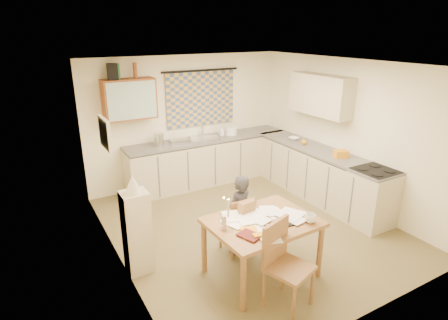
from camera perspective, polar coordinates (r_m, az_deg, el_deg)
floor at (r=6.02m, az=3.78°, el=-10.14°), size 4.00×4.50×0.02m
ceiling at (r=5.26m, az=4.41°, el=14.49°), size 4.00×4.50×0.02m
wall_back at (r=7.42m, az=-5.71°, el=6.04°), size 4.00×0.02×2.50m
wall_front at (r=3.99m, az=22.57°, el=-7.58°), size 4.00×0.02×2.50m
wall_left at (r=4.75m, az=-16.54°, el=-2.48°), size 0.02×4.50×2.50m
wall_right at (r=6.80m, az=18.34°, el=3.88°), size 0.02×4.50×2.50m
window_blind at (r=7.43m, az=-3.55°, el=9.26°), size 1.45×0.03×1.05m
curtain_rod at (r=7.33m, az=-3.57°, el=13.47°), size 1.60×0.04×0.04m
wall_cabinet at (r=6.76m, az=-14.23°, el=8.99°), size 0.90×0.34×0.70m
wall_cabinet_glass at (r=6.60m, az=-13.81°, el=8.78°), size 0.84×0.02×0.64m
upper_cabinet_right at (r=6.92m, az=14.47°, el=9.61°), size 0.34×1.30×0.70m
framed_print at (r=5.00m, az=-17.71°, el=3.91°), size 0.04×0.50×0.40m
print_canvas at (r=5.00m, az=-17.43°, el=3.95°), size 0.01×0.42×0.32m
counter_back at (r=7.50m, az=-2.44°, el=-0.09°), size 3.30×0.62×0.92m
counter_right at (r=7.01m, az=14.27°, el=-2.15°), size 0.62×2.95×0.92m
stove at (r=6.30m, az=21.61°, el=-5.38°), size 0.60×0.60×0.93m
sink at (r=7.34m, az=-2.93°, el=2.97°), size 0.66×0.60×0.10m
tap at (r=7.47m, az=-3.27°, el=4.69°), size 0.04×0.04×0.28m
dish_rack at (r=7.11m, az=-6.79°, el=2.89°), size 0.41×0.37×0.06m
kettle at (r=6.94m, az=-9.92°, el=3.10°), size 0.24×0.24×0.24m
mixing_bowl at (r=7.59m, az=1.06°, el=4.48°), size 0.24×0.24×0.16m
soap_bottle at (r=7.53m, az=-0.38°, el=4.49°), size 0.09×0.09×0.19m
bowl at (r=7.38m, az=10.59°, el=3.25°), size 0.30×0.30×0.05m
orange_bag at (r=6.54m, az=17.40°, el=0.90°), size 0.27×0.23×0.12m
fruit_orange at (r=7.09m, az=12.09°, el=2.70°), size 0.10×0.10×0.10m
speaker at (r=6.63m, az=-16.64°, el=12.78°), size 0.18×0.22×0.26m
bottle_green at (r=6.66m, az=-15.88°, el=12.87°), size 0.09×0.09×0.26m
bottle_brown at (r=6.73m, az=-13.40°, el=13.15°), size 0.08×0.08×0.26m
dining_table at (r=4.82m, az=5.73°, el=-13.05°), size 1.33×1.04×0.75m
chair_far at (r=5.30m, az=1.97°, el=-11.22°), size 0.38×0.38×0.84m
chair_near at (r=4.42m, az=9.57°, el=-17.73°), size 0.56×0.56×0.99m
person at (r=5.13m, az=2.34°, el=-8.36°), size 0.57×0.50×1.14m
shelf_stand at (r=4.89m, az=-13.11°, el=-10.69°), size 0.32×0.30×1.10m
lampshade at (r=4.60m, az=-13.73°, el=-3.57°), size 0.20×0.20×0.22m
letter_rack at (r=4.76m, az=3.50°, el=-7.16°), size 0.23×0.14×0.16m
mug at (r=4.66m, az=13.02°, el=-8.66°), size 0.19×0.19×0.11m
magazine at (r=4.23m, az=3.11°, el=-11.93°), size 0.35×0.37×0.02m
book at (r=4.33m, az=2.72°, el=-11.09°), size 0.37×0.39×0.02m
orange_box at (r=4.28m, az=5.25°, el=-11.40°), size 0.13×0.10×0.04m
eyeglasses at (r=4.55m, az=9.84°, el=-9.80°), size 0.13×0.06×0.02m
candle_holder at (r=4.38m, az=0.03°, el=-9.53°), size 0.07×0.07×0.18m
candle at (r=4.26m, az=0.67°, el=-7.33°), size 0.03×0.03×0.22m
candle_flame at (r=4.22m, az=-0.05°, el=-5.78°), size 0.02×0.02×0.02m
papers at (r=4.63m, az=5.61°, el=-8.98°), size 1.08×0.97×0.03m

